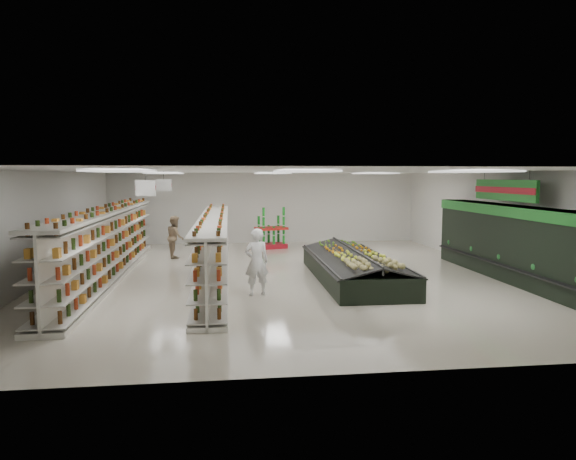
{
  "coord_description": "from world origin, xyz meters",
  "views": [
    {
      "loc": [
        -1.78,
        -15.49,
        3.05
      ],
      "look_at": [
        0.19,
        0.58,
        1.35
      ],
      "focal_mm": 32.0,
      "sensor_mm": 36.0,
      "label": 1
    }
  ],
  "objects": [
    {
      "name": "wall_back",
      "position": [
        0.0,
        8.0,
        1.6
      ],
      "size": [
        14.0,
        0.02,
        3.2
      ],
      "primitive_type": "cube",
      "color": "white",
      "rests_on": "floor"
    },
    {
      "name": "floor",
      "position": [
        0.0,
        0.0,
        0.0
      ],
      "size": [
        16.0,
        16.0,
        0.0
      ],
      "primitive_type": "plane",
      "color": "beige",
      "rests_on": "ground"
    },
    {
      "name": "wall_left",
      "position": [
        -7.0,
        0.0,
        1.6
      ],
      "size": [
        0.02,
        16.0,
        3.2
      ],
      "primitive_type": "cube",
      "color": "white",
      "rests_on": "floor"
    },
    {
      "name": "produce_wall_case",
      "position": [
        6.53,
        -1.5,
        1.24
      ],
      "size": [
        0.93,
        8.0,
        2.2
      ],
      "color": "black",
      "rests_on": "floor"
    },
    {
      "name": "hortifruti_banner",
      "position": [
        6.25,
        -1.5,
        2.65
      ],
      "size": [
        0.12,
        3.2,
        0.95
      ],
      "color": "#1F7726",
      "rests_on": "ceiling"
    },
    {
      "name": "aisle_sign_near",
      "position": [
        -3.8,
        -2.0,
        2.75
      ],
      "size": [
        0.52,
        0.06,
        0.75
      ],
      "color": "white",
      "rests_on": "ceiling"
    },
    {
      "name": "aisle_sign_far",
      "position": [
        -3.8,
        2.0,
        2.75
      ],
      "size": [
        0.52,
        0.06,
        0.75
      ],
      "color": "white",
      "rests_on": "ceiling"
    },
    {
      "name": "shopper_main",
      "position": [
        -1.0,
        -2.51,
        0.87
      ],
      "size": [
        0.7,
        0.52,
        1.73
      ],
      "primitive_type": "imported",
      "rotation": [
        0.0,
        0.0,
        3.32
      ],
      "color": "silver",
      "rests_on": "floor"
    },
    {
      "name": "wall_front",
      "position": [
        0.0,
        -8.0,
        1.6
      ],
      "size": [
        14.0,
        0.02,
        3.2
      ],
      "primitive_type": "cube",
      "color": "white",
      "rests_on": "floor"
    },
    {
      "name": "soda_endcap",
      "position": [
        0.14,
        6.09,
        0.78
      ],
      "size": [
        1.44,
        1.16,
        1.6
      ],
      "rotation": [
        0.0,
        0.0,
        0.28
      ],
      "color": "#A91320",
      "rests_on": "floor"
    },
    {
      "name": "wall_right",
      "position": [
        7.0,
        0.0,
        1.6
      ],
      "size": [
        0.02,
        16.0,
        3.2
      ],
      "primitive_type": "cube",
      "color": "white",
      "rests_on": "floor"
    },
    {
      "name": "gondola_center",
      "position": [
        -2.13,
        -0.26,
        0.86
      ],
      "size": [
        0.88,
        10.77,
        1.87
      ],
      "rotation": [
        0.0,
        0.0,
        -0.01
      ],
      "color": "white",
      "rests_on": "floor"
    },
    {
      "name": "ceiling",
      "position": [
        0.0,
        0.0,
        3.2
      ],
      "size": [
        14.0,
        16.0,
        0.02
      ],
      "primitive_type": "cube",
      "color": "white",
      "rests_on": "wall_back"
    },
    {
      "name": "shopper_background",
      "position": [
        -3.65,
        3.89,
        0.79
      ],
      "size": [
        0.6,
        0.84,
        1.59
      ],
      "primitive_type": "imported",
      "rotation": [
        0.0,
        0.0,
        1.75
      ],
      "color": "tan",
      "rests_on": "floor"
    },
    {
      "name": "gondola_left",
      "position": [
        -5.29,
        0.24,
        0.94
      ],
      "size": [
        0.96,
        11.86,
        2.05
      ],
      "rotation": [
        0.0,
        0.0,
        0.01
      ],
      "color": "white",
      "rests_on": "floor"
    },
    {
      "name": "produce_island",
      "position": [
        1.96,
        -0.86,
        0.42
      ],
      "size": [
        2.3,
        6.16,
        0.92
      ],
      "rotation": [
        0.0,
        0.0,
        -0.01
      ],
      "color": "black",
      "rests_on": "floor"
    }
  ]
}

